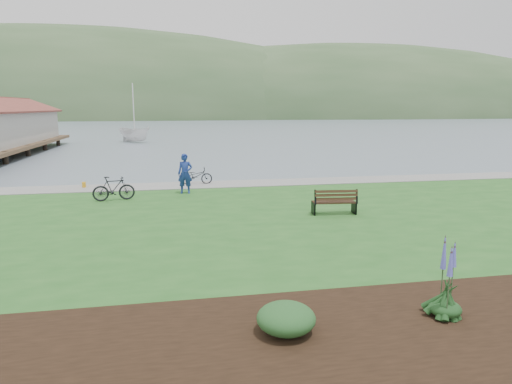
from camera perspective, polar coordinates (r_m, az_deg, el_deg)
The scene contains 12 objects.
ground at distance 17.68m, azimuth 2.26°, elevation -3.87°, with size 600.00×600.00×0.00m, color slate.
lawn at distance 15.75m, azimuth 3.93°, elevation -4.94°, with size 34.00×20.00×0.40m, color #245A1F.
shoreline_path at distance 24.22m, azimuth -1.44°, elevation 1.08°, with size 34.00×2.20×0.03m, color gray.
far_hillside at distance 188.24m, azimuth -3.66°, elevation 9.20°, with size 580.00×80.00×38.00m, color #385731, non-canonical shape.
park_bench at distance 17.46m, azimuth 9.81°, elevation -1.16°, with size 1.69×0.83×1.01m.
person at distance 21.62m, azimuth -8.86°, elevation 2.71°, with size 0.80×0.55×2.20m, color navy.
bicycle_a at distance 24.17m, azimuth -7.53°, elevation 2.01°, with size 1.71×0.60×0.90m, color black.
bicycle_b at distance 20.68m, azimuth -17.37°, elevation 0.42°, with size 1.77×0.51×1.07m, color black.
sailboat at distance 60.33m, azimuth -14.87°, elevation 6.03°, with size 8.86×9.02×23.36m, color silver.
pannier at distance 24.54m, azimuth -20.70°, elevation 0.83°, with size 0.18×0.27×0.29m, color orange.
echium_4 at distance 9.57m, azimuth 22.75°, elevation -10.58°, with size 0.62×0.62×1.76m.
shrub_0 at distance 8.43m, azimuth 3.78°, elevation -15.49°, with size 1.06×1.06×0.53m, color #1E4C21.
Camera 1 is at (-3.92, -16.66, 4.40)m, focal length 32.00 mm.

